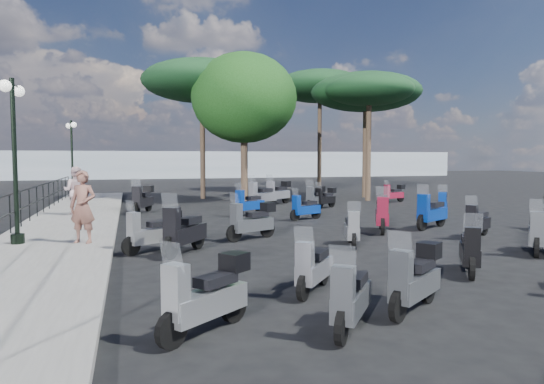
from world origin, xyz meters
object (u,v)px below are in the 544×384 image
object	(u,v)px
lamp_post_1	(14,150)
scooter_21	(278,193)
scooter_8	(252,222)
pine_0	(320,87)
lamp_post_2	(72,155)
pedestrian_far	(75,191)
scooter_26	(443,205)
scooter_5	(350,300)
pine_1	(366,93)
scooter_14	(305,209)
scooter_10	(261,196)
pine_3	(369,91)
scooter_2	(153,232)
scooter_6	(415,280)
pine_2	(202,82)
scooter_12	(470,252)
scooter_13	(382,214)
scooter_9	(249,204)
scooter_20	(315,198)
scooter_4	(143,200)
woman	(83,207)
scooter_0	(313,269)
scooter_23	(537,234)
scooter_19	(431,213)
scooter_27	(394,194)
scooter_18	(477,223)
broadleaf_tree	(244,98)
scooter_15	(325,198)
scooter_1	(206,297)

from	to	relation	value
lamp_post_1	scooter_21	size ratio (longest dim) A/B	2.54
scooter_8	pine_0	world-z (taller)	pine_0
lamp_post_1	lamp_post_2	xyz separation A→B (m)	(-0.06, 13.02, -0.02)
pedestrian_far	scooter_26	size ratio (longest dim) A/B	1.33
lamp_post_2	scooter_5	xyz separation A→B (m)	(5.42, -20.47, -2.00)
pine_1	scooter_14	bearing A→B (deg)	-128.32
scooter_10	pine_0	xyz separation A→B (m)	(6.81, 9.85, 6.55)
pine_3	scooter_2	bearing A→B (deg)	-135.67
scooter_6	pine_2	bearing A→B (deg)	-35.49
scooter_2	pine_1	xyz separation A→B (m)	(12.42, 13.31, 5.46)
scooter_26	scooter_12	bearing A→B (deg)	94.98
pedestrian_far	scooter_2	bearing A→B (deg)	119.88
scooter_2	scooter_13	bearing A→B (deg)	-108.97
scooter_9	scooter_26	distance (m)	7.42
pedestrian_far	pine_2	xyz separation A→B (m)	(5.84, 7.56, 5.37)
scooter_20	scooter_4	bearing A→B (deg)	41.66
woman	scooter_26	bearing A→B (deg)	37.91
scooter_21	scooter_8	bearing A→B (deg)	122.73
lamp_post_1	scooter_9	world-z (taller)	lamp_post_1
scooter_0	scooter_5	bearing A→B (deg)	123.77
pine_1	pine_2	bearing A→B (deg)	169.19
woman	scooter_23	xyz separation A→B (m)	(10.25, -3.65, -0.59)
scooter_19	scooter_27	size ratio (longest dim) A/B	1.13
scooter_10	pine_3	xyz separation A→B (m)	(6.36, 1.93, 5.24)
scooter_2	scooter_10	bearing A→B (deg)	-59.14
scooter_12	scooter_18	distance (m)	4.65
scooter_6	broadleaf_tree	bearing A→B (deg)	-41.08
lamp_post_2	scooter_6	world-z (taller)	lamp_post_2
woman	scooter_19	xyz separation A→B (m)	(10.28, 0.54, -0.55)
scooter_8	scooter_27	world-z (taller)	scooter_8
lamp_post_1	scooter_18	world-z (taller)	lamp_post_1
scooter_5	scooter_9	size ratio (longest dim) A/B	0.86
scooter_20	scooter_15	bearing A→B (deg)	-110.53
pedestrian_far	pine_3	distance (m)	15.28
scooter_14	scooter_10	bearing A→B (deg)	-18.31
scooter_21	pine_0	bearing A→B (deg)	-69.32
scooter_5	woman	bearing A→B (deg)	-24.07
lamp_post_1	scooter_5	size ratio (longest dim) A/B	3.19
lamp_post_2	woman	distance (m)	13.54
lamp_post_2	scooter_14	bearing A→B (deg)	-68.84
scooter_4	scooter_26	xyz separation A→B (m)	(10.94, -4.56, -0.07)
lamp_post_2	scooter_23	distance (m)	20.84
pine_1	pine_2	size ratio (longest dim) A/B	0.93
scooter_6	scooter_9	bearing A→B (deg)	-37.84
pine_3	scooter_12	bearing A→B (deg)	-110.82
scooter_1	lamp_post_1	bearing A→B (deg)	-11.54
scooter_13	scooter_26	size ratio (longest dim) A/B	1.23
scooter_14	pine_2	xyz separation A→B (m)	(-2.17, 10.39, 6.00)
scooter_5	pine_0	bearing A→B (deg)	-73.54
pedestrian_far	pine_3	bearing A→B (deg)	-152.90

